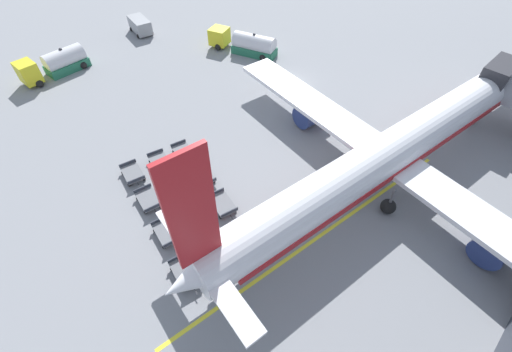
{
  "coord_description": "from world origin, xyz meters",
  "views": [
    {
      "loc": [
        23.87,
        -29.83,
        23.76
      ],
      "look_at": [
        10.04,
        -16.12,
        2.53
      ],
      "focal_mm": 24.0,
      "sensor_mm": 36.0,
      "label": 1
    }
  ],
  "objects_px": {
    "airplane": "(398,148)",
    "baggage_dolly_row_mid_b_col_a": "(184,152)",
    "baggage_dolly_row_near_col_b": "(149,199)",
    "baggage_dolly_row_mid_b_col_b": "(202,176)",
    "baggage_dolly_row_mid_a_col_a": "(160,162)",
    "fuel_tanker_secondary": "(246,44)",
    "baggage_dolly_row_mid_a_col_d": "(217,255)",
    "baggage_dolly_row_mid_b_col_d": "(247,237)",
    "baggage_dolly_row_mid_a_col_c": "(198,218)",
    "baggage_dolly_row_near_col_d": "(185,272)",
    "baggage_dolly_row_near_col_c": "(167,232)",
    "baggage_dolly_row_mid_b_col_c": "(223,204)",
    "fuel_tanker_primary": "(57,64)",
    "baggage_dolly_row_mid_a_col_b": "(177,189)",
    "service_van": "(140,25)",
    "baggage_dolly_row_near_col_a": "(133,173)"
  },
  "relations": [
    {
      "from": "baggage_dolly_row_mid_b_col_a",
      "to": "baggage_dolly_row_mid_b_col_b",
      "type": "bearing_deg",
      "value": -10.4
    },
    {
      "from": "baggage_dolly_row_near_col_a",
      "to": "baggage_dolly_row_mid_a_col_d",
      "type": "relative_size",
      "value": 1.0
    },
    {
      "from": "baggage_dolly_row_near_col_c",
      "to": "baggage_dolly_row_mid_b_col_a",
      "type": "relative_size",
      "value": 1.0
    },
    {
      "from": "fuel_tanker_secondary",
      "to": "baggage_dolly_row_mid_b_col_a",
      "type": "bearing_deg",
      "value": -60.31
    },
    {
      "from": "baggage_dolly_row_mid_b_col_d",
      "to": "baggage_dolly_row_near_col_a",
      "type": "bearing_deg",
      "value": -167.4
    },
    {
      "from": "fuel_tanker_primary",
      "to": "service_van",
      "type": "bearing_deg",
      "value": 100.87
    },
    {
      "from": "baggage_dolly_row_near_col_d",
      "to": "baggage_dolly_row_mid_b_col_c",
      "type": "relative_size",
      "value": 1.0
    },
    {
      "from": "baggage_dolly_row_near_col_d",
      "to": "baggage_dolly_row_near_col_c",
      "type": "bearing_deg",
      "value": 165.02
    },
    {
      "from": "baggage_dolly_row_mid_a_col_b",
      "to": "baggage_dolly_row_mid_a_col_d",
      "type": "distance_m",
      "value": 7.71
    },
    {
      "from": "baggage_dolly_row_near_col_d",
      "to": "baggage_dolly_row_mid_b_col_c",
      "type": "bearing_deg",
      "value": 114.88
    },
    {
      "from": "baggage_dolly_row_near_col_b",
      "to": "baggage_dolly_row_mid_a_col_a",
      "type": "xyz_separation_m",
      "value": [
        -3.17,
        3.3,
        0.0
      ]
    },
    {
      "from": "airplane",
      "to": "baggage_dolly_row_mid_b_col_a",
      "type": "xyz_separation_m",
      "value": [
        -15.61,
        -12.08,
        -3.02
      ]
    },
    {
      "from": "baggage_dolly_row_near_col_b",
      "to": "baggage_dolly_row_mid_b_col_b",
      "type": "distance_m",
      "value": 5.17
    },
    {
      "from": "baggage_dolly_row_near_col_b",
      "to": "baggage_dolly_row_mid_a_col_c",
      "type": "xyz_separation_m",
      "value": [
        4.6,
        1.8,
        0.0
      ]
    },
    {
      "from": "baggage_dolly_row_mid_a_col_d",
      "to": "baggage_dolly_row_mid_b_col_d",
      "type": "height_order",
      "value": "same"
    },
    {
      "from": "airplane",
      "to": "service_van",
      "type": "xyz_separation_m",
      "value": [
        -42.13,
        -0.36,
        -2.34
      ]
    },
    {
      "from": "baggage_dolly_row_near_col_b",
      "to": "baggage_dolly_row_mid_b_col_b",
      "type": "height_order",
      "value": "same"
    },
    {
      "from": "baggage_dolly_row_near_col_a",
      "to": "baggage_dolly_row_mid_b_col_c",
      "type": "relative_size",
      "value": 1.0
    },
    {
      "from": "baggage_dolly_row_near_col_b",
      "to": "baggage_dolly_row_mid_a_col_d",
      "type": "distance_m",
      "value": 8.32
    },
    {
      "from": "baggage_dolly_row_near_col_c",
      "to": "baggage_dolly_row_mid_b_col_b",
      "type": "xyz_separation_m",
      "value": [
        -2.82,
        5.87,
        0.0
      ]
    },
    {
      "from": "airplane",
      "to": "baggage_dolly_row_mid_b_col_a",
      "type": "height_order",
      "value": "airplane"
    },
    {
      "from": "baggage_dolly_row_mid_b_col_b",
      "to": "baggage_dolly_row_mid_b_col_c",
      "type": "relative_size",
      "value": 1.0
    },
    {
      "from": "service_van",
      "to": "baggage_dolly_row_mid_a_col_b",
      "type": "xyz_separation_m",
      "value": [
        29.95,
        -15.04,
        -0.68
      ]
    },
    {
      "from": "baggage_dolly_row_mid_a_col_a",
      "to": "baggage_dolly_row_mid_b_col_d",
      "type": "height_order",
      "value": "same"
    },
    {
      "from": "baggage_dolly_row_mid_a_col_c",
      "to": "baggage_dolly_row_mid_b_col_c",
      "type": "height_order",
      "value": "same"
    },
    {
      "from": "service_van",
      "to": "baggage_dolly_row_mid_b_col_c",
      "type": "relative_size",
      "value": 1.39
    },
    {
      "from": "fuel_tanker_secondary",
      "to": "baggage_dolly_row_mid_b_col_d",
      "type": "relative_size",
      "value": 2.92
    },
    {
      "from": "baggage_dolly_row_mid_a_col_d",
      "to": "baggage_dolly_row_mid_a_col_a",
      "type": "bearing_deg",
      "value": 167.28
    },
    {
      "from": "baggage_dolly_row_mid_a_col_a",
      "to": "airplane",
      "type": "bearing_deg",
      "value": 42.03
    },
    {
      "from": "baggage_dolly_row_mid_a_col_d",
      "to": "baggage_dolly_row_mid_b_col_c",
      "type": "bearing_deg",
      "value": 133.52
    },
    {
      "from": "baggage_dolly_row_mid_a_col_d",
      "to": "baggage_dolly_row_near_col_c",
      "type": "bearing_deg",
      "value": -160.66
    },
    {
      "from": "baggage_dolly_row_mid_a_col_b",
      "to": "baggage_dolly_row_mid_b_col_b",
      "type": "relative_size",
      "value": 1.0
    },
    {
      "from": "fuel_tanker_secondary",
      "to": "baggage_dolly_row_near_col_b",
      "type": "xyz_separation_m",
      "value": [
        13.44,
        -24.64,
        -0.81
      ]
    },
    {
      "from": "fuel_tanker_primary",
      "to": "baggage_dolly_row_mid_b_col_c",
      "type": "distance_m",
      "value": 31.49
    },
    {
      "from": "baggage_dolly_row_mid_a_col_c",
      "to": "baggage_dolly_row_mid_b_col_d",
      "type": "relative_size",
      "value": 1.0
    },
    {
      "from": "fuel_tanker_primary",
      "to": "airplane",
      "type": "bearing_deg",
      "value": 19.72
    },
    {
      "from": "baggage_dolly_row_near_col_c",
      "to": "baggage_dolly_row_mid_a_col_a",
      "type": "relative_size",
      "value": 1.0
    },
    {
      "from": "baggage_dolly_row_mid_a_col_b",
      "to": "baggage_dolly_row_near_col_c",
      "type": "bearing_deg",
      "value": -45.58
    },
    {
      "from": "airplane",
      "to": "service_van",
      "type": "bearing_deg",
      "value": -179.51
    },
    {
      "from": "baggage_dolly_row_near_col_c",
      "to": "baggage_dolly_row_mid_a_col_a",
      "type": "bearing_deg",
      "value": 149.92
    },
    {
      "from": "baggage_dolly_row_near_col_a",
      "to": "service_van",
      "type": "bearing_deg",
      "value": 146.59
    },
    {
      "from": "baggage_dolly_row_near_col_b",
      "to": "baggage_dolly_row_mid_a_col_c",
      "type": "relative_size",
      "value": 1.0
    },
    {
      "from": "baggage_dolly_row_near_col_a",
      "to": "baggage_dolly_row_near_col_b",
      "type": "xyz_separation_m",
      "value": [
        3.71,
        -0.66,
        0.0
      ]
    },
    {
      "from": "baggage_dolly_row_near_col_d",
      "to": "baggage_dolly_row_mid_b_col_a",
      "type": "relative_size",
      "value": 1.0
    },
    {
      "from": "baggage_dolly_row_mid_b_col_b",
      "to": "baggage_dolly_row_mid_b_col_c",
      "type": "height_order",
      "value": "same"
    },
    {
      "from": "fuel_tanker_primary",
      "to": "service_van",
      "type": "relative_size",
      "value": 1.77
    },
    {
      "from": "baggage_dolly_row_mid_b_col_b",
      "to": "baggage_dolly_row_mid_b_col_c",
      "type": "distance_m",
      "value": 3.91
    },
    {
      "from": "fuel_tanker_primary",
      "to": "baggage_dolly_row_mid_a_col_c",
      "type": "xyz_separation_m",
      "value": [
        31.13,
        -1.88,
        -0.83
      ]
    },
    {
      "from": "baggage_dolly_row_near_col_d",
      "to": "baggage_dolly_row_mid_a_col_d",
      "type": "height_order",
      "value": "same"
    },
    {
      "from": "airplane",
      "to": "baggage_dolly_row_mid_b_col_b",
      "type": "xyz_separation_m",
      "value": [
        -11.84,
        -12.77,
        -3.02
      ]
    }
  ]
}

